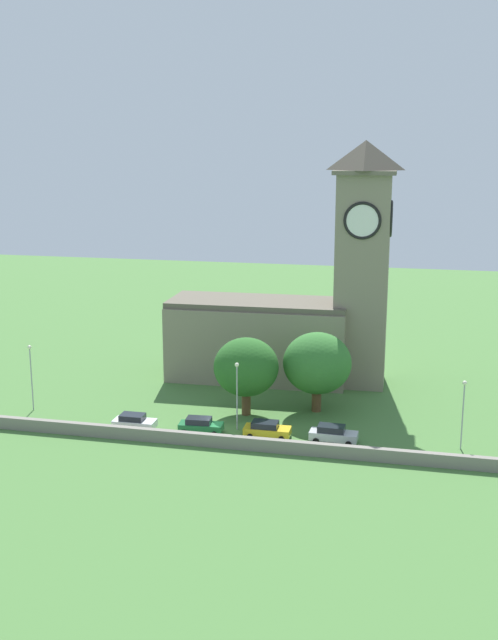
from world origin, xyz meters
name	(u,v)px	position (x,y,z in m)	size (l,w,h in m)	color
ground_plane	(249,388)	(0.00, 15.00, 0.00)	(200.00, 200.00, 0.00)	#477538
church	(295,312)	(4.73, 19.95, 8.67)	(27.70, 9.94, 29.54)	gray
quay_barrier	(207,440)	(0.00, -3.78, 0.64)	(57.53, 0.70, 1.28)	gray
car_white	(134,422)	(-8.64, -1.12, 0.84)	(4.43, 2.28, 1.65)	silver
car_green	(200,425)	(-1.61, -0.56, 0.84)	(4.63, 2.36, 1.65)	#1E6B38
car_yellow	(267,429)	(5.26, -0.12, 0.83)	(4.74, 2.35, 1.63)	gold
car_silver	(333,434)	(11.98, -0.08, 0.89)	(4.80, 2.26, 1.76)	silver
streetlamp_west_end	(31,367)	(-21.83, 2.02, 4.95)	(0.44, 0.44, 7.49)	#9EA0A5
streetlamp_west_mid	(237,385)	(1.84, 1.20, 4.82)	(0.44, 0.44, 7.25)	#9EA0A5
streetlamp_central	(463,404)	(24.34, 0.98, 4.65)	(0.44, 0.44, 6.96)	#9EA0A5
tree_riverside_west	(317,363)	(9.11, 8.71, 5.53)	(7.55, 7.55, 8.96)	brown
tree_by_tower	(246,367)	(1.73, 5.91, 5.41)	(7.10, 7.10, 8.64)	brown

